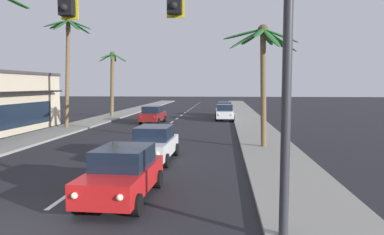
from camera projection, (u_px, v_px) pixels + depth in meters
ground_plane at (16, 231)px, 9.10m from camera, size 220.00×220.00×0.00m
sidewalk_right at (257, 131)px, 28.25m from camera, size 3.20×110.00×0.14m
sidewalk_left at (65, 129)px, 29.63m from camera, size 3.20×110.00×0.14m
lane_markings at (164, 131)px, 28.87m from camera, size 4.28×88.22×0.01m
traffic_signal_mast at (136, 21)px, 8.38m from camera, size 10.46×0.41×7.02m
sedan_lead_at_stop_bar at (123, 173)px, 11.63m from camera, size 2.06×4.49×1.68m
sedan_third_in_queue at (154, 143)px, 17.58m from camera, size 2.03×4.48×1.68m
sedan_oncoming_far at (153, 114)px, 35.04m from camera, size 2.11×4.51×1.68m
sedan_parked_nearest_kerb at (224, 112)px, 38.00m from camera, size 2.05×4.49×1.68m
sedan_parked_mid_kerb at (225, 109)px, 43.31m from camera, size 2.08×4.50×1.68m
palm_left_third at (68, 49)px, 30.11m from camera, size 3.99×3.56×9.32m
palm_left_farthest at (112, 73)px, 41.32m from camera, size 3.23×3.41×7.53m
palm_right_second at (264, 55)px, 20.52m from camera, size 4.31×4.39×7.10m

